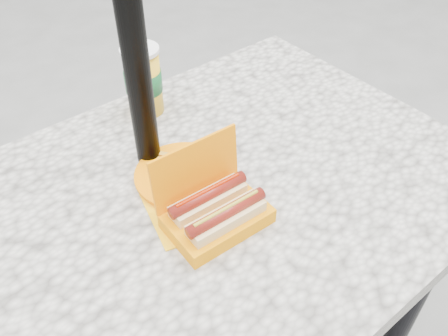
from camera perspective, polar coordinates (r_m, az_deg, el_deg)
picnic_table at (r=1.01m, az=-3.41°, el=-8.06°), size 1.20×0.80×0.75m
hotdog_box at (r=0.86m, az=-1.01°, el=-5.15°), size 0.19×0.14×0.15m
fries_plate at (r=0.96m, az=-5.01°, el=-0.94°), size 0.23×0.27×0.04m
soda_cup at (r=1.12m, az=-9.68°, el=10.34°), size 0.09×0.09×0.16m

